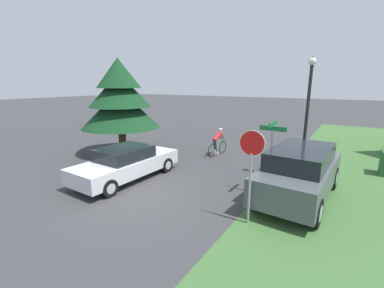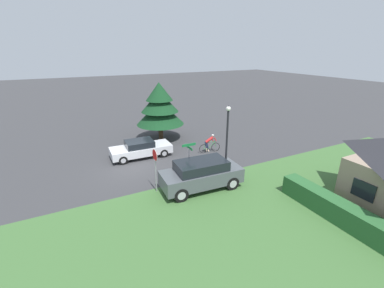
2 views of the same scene
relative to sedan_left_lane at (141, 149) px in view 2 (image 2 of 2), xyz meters
name	(u,v)px [view 2 (image 2 of 2)]	position (x,y,z in m)	size (l,w,h in m)	color
ground_plane	(134,168)	(1.75, -1.04, -0.68)	(140.00, 140.00, 0.00)	#38383A
grass_verge_right	(304,258)	(13.18, 2.96, -0.68)	(16.00, 36.00, 0.01)	#3D6633
hedge_row	(364,226)	(13.39, 6.39, -0.15)	(8.88, 0.90, 1.07)	#285B2D
sedan_left_lane	(141,149)	(0.00, 0.00, 0.00)	(1.94, 4.69, 1.37)	silver
cyclist	(210,144)	(1.53, 5.32, 0.05)	(0.44, 1.82, 1.52)	black
parked_suv_right	(201,174)	(6.40, 1.88, 0.27)	(2.19, 4.96, 1.81)	#4C5156
stop_sign	(155,162)	(5.53, -0.67, 1.23)	(0.71, 0.07, 2.70)	gray
street_lamp	(227,137)	(6.16, 3.77, 2.29)	(0.29, 0.29, 4.91)	black
street_name_sign	(189,156)	(5.48, 1.51, 1.16)	(0.90, 0.90, 2.66)	gray
conifer_tall_near	(160,107)	(-3.35, 2.89, 2.42)	(4.30, 4.30, 5.27)	#4C3823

